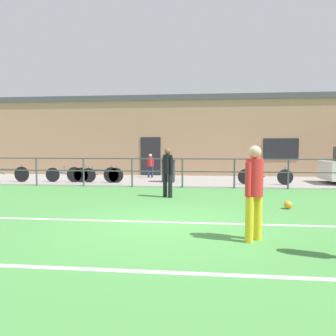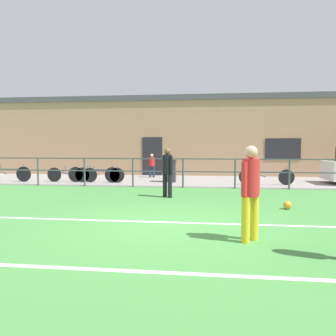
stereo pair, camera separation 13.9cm
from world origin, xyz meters
name	(u,v)px [view 2 (the right image)]	position (x,y,z in m)	size (l,w,h in m)	color
ground	(161,225)	(0.00, 0.00, -0.02)	(60.00, 44.00, 0.04)	#478C42
field_line_touchline	(162,222)	(0.00, 0.17, 0.00)	(36.00, 0.11, 0.00)	white
field_line_hash	(133,271)	(0.00, -2.59, 0.00)	(36.00, 0.11, 0.00)	white
pavement_strip	(187,181)	(0.00, 8.50, 0.01)	(48.00, 5.00, 0.02)	gray
perimeter_fence	(183,169)	(0.00, 6.00, 0.75)	(36.07, 0.07, 1.15)	#474C51
clubhouse_facade	(191,136)	(0.00, 12.20, 2.20)	(28.00, 2.56, 4.38)	tan
player_goalkeeper	(167,169)	(-0.31, 3.57, 0.89)	(0.35, 0.31, 1.57)	black
player_striker	(251,187)	(1.69, -1.03, 0.93)	(0.34, 0.35, 1.64)	gold
soccer_ball_match	(287,205)	(3.01, 1.99, 0.11)	(0.21, 0.21, 0.21)	orange
spectator_child	(152,164)	(-1.89, 9.76, 0.70)	(0.33, 0.21, 1.20)	#232D4C
bicycle_parked_0	(266,177)	(3.37, 7.20, 0.36)	(2.25, 0.04, 0.74)	black
bicycle_parked_1	(72,175)	(-5.06, 7.20, 0.35)	(2.30, 0.04, 0.74)	black
bicycle_parked_2	(7,174)	(-8.08, 7.06, 0.38)	(2.31, 0.04, 0.78)	black
bicycle_parked_3	(94,174)	(-4.05, 7.20, 0.37)	(2.36, 0.04, 0.77)	black
bicycle_parked_4	(100,175)	(-3.78, 7.20, 0.36)	(2.23, 0.04, 0.75)	black
trash_bin_0	(170,171)	(-0.74, 7.78, 0.52)	(0.58, 0.49, 0.99)	#33383D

